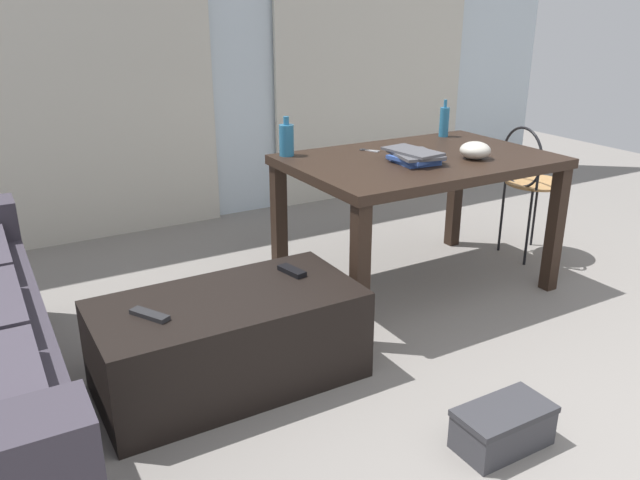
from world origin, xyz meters
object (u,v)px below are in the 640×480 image
object	(u,v)px
wire_chair	(529,175)
bottle_near	(286,140)
bowl	(475,150)
coffee_table	(229,340)
craft_table	(419,174)
tv_remote_secondary	(150,315)
book_stack	(415,156)
tv_remote_primary	(292,271)
shoebox	(503,427)
scissors	(367,150)
bottle_far	(444,122)

from	to	relation	value
wire_chair	bottle_near	bearing A→B (deg)	166.60
bowl	bottle_near	bearing A→B (deg)	145.75
coffee_table	craft_table	xyz separation A→B (m)	(1.26, 0.38, 0.46)
craft_table	tv_remote_secondary	xyz separation A→B (m)	(-1.58, -0.40, -0.25)
book_stack	tv_remote_secondary	bearing A→B (deg)	-168.23
coffee_table	tv_remote_primary	xyz separation A→B (m)	(0.34, 0.08, 0.21)
shoebox	craft_table	bearing A→B (deg)	65.34
wire_chair	tv_remote_primary	world-z (taller)	wire_chair
craft_table	bottle_near	xyz separation A→B (m)	(-0.59, 0.37, 0.18)
tv_remote_primary	scissors	bearing A→B (deg)	24.46
scissors	craft_table	bearing A→B (deg)	-58.82
book_stack	bottle_near	bearing A→B (deg)	136.40
bottle_near	book_stack	size ratio (longest dim) A/B	0.64
craft_table	book_stack	xyz separation A→B (m)	(-0.11, -0.09, 0.13)
bowl	tv_remote_secondary	distance (m)	1.85
bottle_far	book_stack	xyz separation A→B (m)	(-0.56, -0.44, -0.06)
bottle_far	scissors	bearing A→B (deg)	-171.52
craft_table	tv_remote_primary	bearing A→B (deg)	-162.02
coffee_table	bottle_near	bearing A→B (deg)	48.50
wire_chair	scissors	xyz separation A→B (m)	(-1.03, 0.24, 0.22)
book_stack	scissors	distance (m)	0.36
bottle_far	shoebox	world-z (taller)	bottle_far
craft_table	book_stack	bearing A→B (deg)	-139.92
scissors	shoebox	world-z (taller)	scissors
bottle_far	book_stack	bearing A→B (deg)	-141.89
craft_table	book_stack	distance (m)	0.19
coffee_table	bottle_far	distance (m)	1.98
wire_chair	book_stack	distance (m)	1.02
wire_chair	tv_remote_secondary	xyz separation A→B (m)	(-2.45, -0.42, -0.12)
tv_remote_primary	tv_remote_secondary	size ratio (longest dim) A/B	0.84
wire_chair	bottle_far	distance (m)	0.61
tv_remote_secondary	shoebox	xyz separation A→B (m)	(1.00, -0.87, -0.32)
coffee_table	scissors	distance (m)	1.39
tv_remote_secondary	wire_chair	bearing A→B (deg)	-19.85
craft_table	scissors	world-z (taller)	scissors
bottle_near	bowl	distance (m)	0.98
book_stack	scissors	xyz separation A→B (m)	(-0.05, 0.35, -0.03)
coffee_table	tv_remote_secondary	bearing A→B (deg)	-177.37
bowl	scissors	world-z (taller)	bowl
bottle_near	shoebox	world-z (taller)	bottle_near
shoebox	bottle_near	bearing A→B (deg)	90.49
bottle_far	tv_remote_secondary	size ratio (longest dim) A/B	1.30
tv_remote_primary	bottle_far	bearing A→B (deg)	13.51
craft_table	bowl	xyz separation A→B (m)	(0.22, -0.18, 0.14)
tv_remote_secondary	book_stack	bearing A→B (deg)	-17.86
book_stack	shoebox	bearing A→B (deg)	-111.98
scissors	coffee_table	bearing A→B (deg)	-149.78
bottle_near	scissors	size ratio (longest dim) A/B	1.86
coffee_table	tv_remote_secondary	distance (m)	0.38
bottle_far	bowl	world-z (taller)	bottle_far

